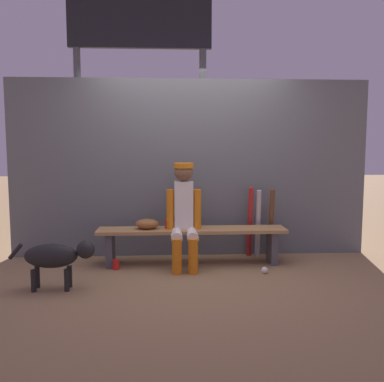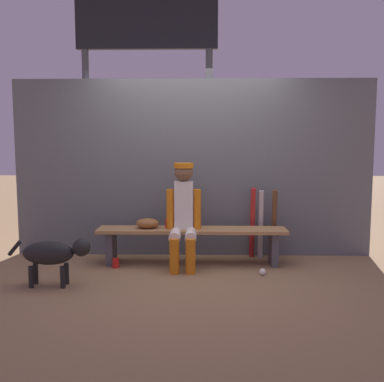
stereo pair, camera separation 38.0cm
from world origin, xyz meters
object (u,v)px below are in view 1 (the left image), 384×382
Objects in this scene: player_seated at (184,212)px; dog at (57,256)px; bat_aluminum_silver at (258,223)px; baseball at (265,270)px; bat_wood_dark at (271,223)px; cup_on_bench at (168,224)px; baseball_glove at (147,224)px; scoreboard at (145,56)px; bat_aluminum_red at (250,222)px; cup_on_ground at (116,265)px; dugout_bench at (192,237)px.

dog is at bearing -150.74° from player_seated.
baseball is at bearing -95.61° from bat_aluminum_silver.
bat_wood_dark is 8.04× the size of cup_on_bench.
baseball is 0.09× the size of dog.
dog is (-1.28, -0.72, -0.32)m from player_seated.
scoreboard is at bearing 93.36° from baseball_glove.
bat_aluminum_red is 1.75m from cup_on_ground.
bat_aluminum_red is 0.24× the size of scoreboard.
bat_aluminum_silver is at bearing 84.39° from baseball.
dugout_bench is 1.60m from dog.
bat_aluminum_silver is (0.96, 0.39, -0.22)m from player_seated.
dugout_bench is 30.36× the size of baseball.
player_seated reaches higher than baseball.
dugout_bench reaches higher than cup_on_ground.
dugout_bench is at bearing -161.44° from bat_aluminum_silver.
bat_aluminum_silver is at bearing 13.17° from cup_on_bench.
bat_wood_dark is at bearing -1.16° from bat_aluminum_red.
bat_aluminum_red is at bearing 179.66° from bat_aluminum_silver.
baseball_glove is at bearing -168.30° from bat_aluminum_silver.
scoreboard is 4.48× the size of dog.
dog is (-0.78, -1.97, -2.33)m from scoreboard.
cup_on_ground is 0.03× the size of scoreboard.
bat_aluminum_silver is 11.70× the size of baseball.
baseball_glove is (-0.53, 0.00, 0.16)m from dugout_bench.
baseball_glove is 1.32m from bat_aluminum_red.
scoreboard is (-1.39, 1.57, 2.63)m from baseball.
baseball_glove is at bearing -167.36° from bat_aluminum_red.
player_seated is 1.38× the size of bat_wood_dark.
baseball_glove is at bearing 180.00° from dugout_bench.
bat_aluminum_silver reaches higher than cup_on_ground.
baseball is at bearing -87.21° from bat_aluminum_red.
baseball_glove is 2.55× the size of cup_on_bench.
cup_on_ground is at bearing -164.43° from bat_aluminum_red.
dugout_bench is at bearing -159.05° from bat_aluminum_red.
bat_aluminum_red is at bearing -32.39° from scoreboard.
dugout_bench is at bearing 30.77° from dog.
scoreboard is (0.29, 1.32, 2.61)m from cup_on_ground.
bat_aluminum_silver is at bearing -30.53° from scoreboard.
dog is at bearing -152.51° from bat_aluminum_red.
cup_on_ground is 0.77m from cup_on_bench.
dugout_bench is at bearing -4.31° from cup_on_bench.
player_seated is 1.50m from dog.
bat_aluminum_red reaches higher than cup_on_ground.
cup_on_bench is at bearing 37.53° from dog.
bat_aluminum_red is 0.82m from baseball.
baseball_glove reaches higher than baseball.
bat_wood_dark is 1.33m from cup_on_bench.
bat_wood_dark is at bearing 24.68° from dog.
scoreboard reaches higher than cup_on_ground.
bat_wood_dark is (1.12, 0.39, -0.21)m from player_seated.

